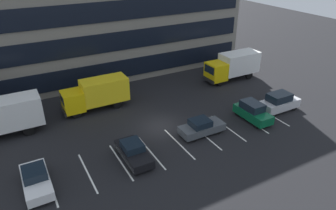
{
  "coord_description": "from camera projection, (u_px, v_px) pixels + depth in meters",
  "views": [
    {
      "loc": [
        -12.22,
        -23.71,
        16.12
      ],
      "look_at": [
        1.51,
        1.31,
        1.4
      ],
      "focal_mm": 33.51,
      "sensor_mm": 36.0,
      "label": 1
    }
  ],
  "objects": [
    {
      "name": "sedan_white",
      "position": [
        36.0,
        180.0,
        22.93
      ],
      "size": [
        1.85,
        4.43,
        1.59
      ],
      "color": "white",
      "rests_on": "ground_plane"
    },
    {
      "name": "box_truck_yellow",
      "position": [
        233.0,
        65.0,
        41.02
      ],
      "size": [
        7.56,
        2.5,
        3.5
      ],
      "color": "yellow",
      "rests_on": "ground_plane"
    },
    {
      "name": "sedan_black",
      "position": [
        133.0,
        152.0,
        26.0
      ],
      "size": [
        1.83,
        4.36,
        1.56
      ],
      "color": "black",
      "rests_on": "ground_plane"
    },
    {
      "name": "suv_silver",
      "position": [
        279.0,
        102.0,
        33.65
      ],
      "size": [
        4.44,
        1.88,
        2.01
      ],
      "color": "silver",
      "rests_on": "ground_plane"
    },
    {
      "name": "box_truck_yellow_all",
      "position": [
        97.0,
        93.0,
        33.6
      ],
      "size": [
        7.13,
        2.36,
        3.3
      ],
      "color": "yellow",
      "rests_on": "ground_plane"
    },
    {
      "name": "suv_forest",
      "position": [
        253.0,
        112.0,
        31.86
      ],
      "size": [
        1.78,
        4.2,
        1.9
      ],
      "color": "#0C5933",
      "rests_on": "ground_plane"
    },
    {
      "name": "sedan_charcoal",
      "position": [
        201.0,
        127.0,
        29.52
      ],
      "size": [
        4.35,
        1.82,
        1.56
      ],
      "color": "#474C51",
      "rests_on": "ground_plane"
    },
    {
      "name": "ground_plane",
      "position": [
        161.0,
        126.0,
        31.09
      ],
      "size": [
        120.0,
        120.0,
        0.0
      ],
      "primitive_type": "plane",
      "color": "black"
    },
    {
      "name": "lot_markings",
      "position": [
        179.0,
        144.0,
        28.37
      ],
      "size": [
        22.54,
        5.4,
        0.01
      ],
      "color": "silver",
      "rests_on": "ground_plane"
    },
    {
      "name": "box_truck_orange",
      "position": [
        0.0,
        117.0,
        28.72
      ],
      "size": [
        7.64,
        2.53,
        3.54
      ],
      "color": "#D85914",
      "rests_on": "ground_plane"
    }
  ]
}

